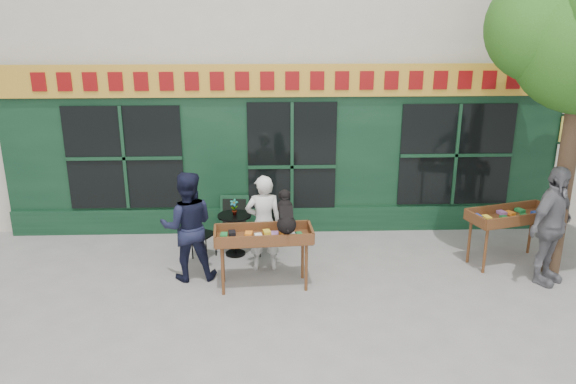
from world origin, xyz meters
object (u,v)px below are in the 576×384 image
man_right (551,226)px  man_left (188,226)px  book_cart_right (512,219)px  bistro_table (235,226)px  woman (264,223)px  dog (286,211)px  book_cart_center (263,239)px

man_right → man_left: bearing=140.1°
book_cart_right → man_right: bearing=-84.4°
man_left → bistro_table: bearing=-134.0°
woman → man_right: man_right is taller
dog → man_right: size_ratio=0.31×
man_right → bistro_table: bearing=129.7°
dog → man_right: 4.22m
man_left → man_right: bearing=170.2°
dog → bistro_table: (-0.87, 1.31, -0.75)m
dog → man_left: (-1.57, 0.41, -0.38)m
book_cart_center → woman: bearing=86.2°
dog → man_left: bearing=161.7°
book_cart_right → man_left: (-5.49, -0.38, 0.09)m
book_cart_right → man_left: size_ratio=0.89×
book_cart_center → man_right: man_right is taller
book_cart_center → woman: (-0.00, 0.65, 0.01)m
woman → man_left: 1.26m
man_right → man_left: size_ratio=1.07×
man_right → man_left: 5.80m
man_right → man_left: man_right is taller
dog → bistro_table: 1.74m
book_cart_right → bistro_table: book_cart_right is taller
dog → book_cart_right: dog is taller
dog → woman: bearing=112.8°
dog → book_cart_right: size_ratio=0.37×
bistro_table → man_left: man_left is taller
man_left → book_cart_center: bearing=157.7°
man_right → bistro_table: 5.26m
dog → man_right: bearing=-3.3°
dog → woman: (-0.35, 0.70, -0.46)m
man_left → woman: bearing=-172.6°
woman → book_cart_right: size_ratio=1.03×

